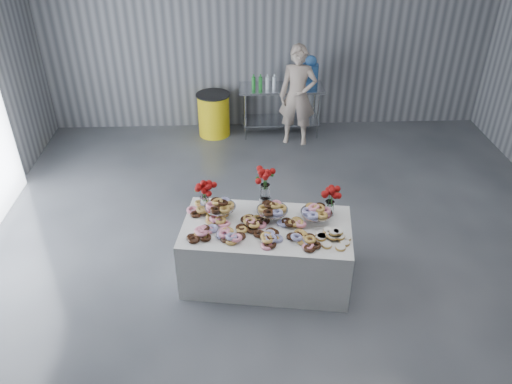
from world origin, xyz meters
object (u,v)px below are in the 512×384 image
water_jug (310,73)px  trash_barrel (214,114)px  prep_table (281,102)px  person (298,96)px  display_table (266,252)px

water_jug → trash_barrel: bearing=-180.0°
prep_table → water_jug: 0.73m
water_jug → trash_barrel: 1.88m
person → water_jug: bearing=68.4°
person → trash_barrel: size_ratio=2.23×
display_table → trash_barrel: (-0.72, 3.90, 0.02)m
display_table → person: person is taller
prep_table → person: 0.51m
prep_table → person: bearing=-56.2°
prep_table → water_jug: size_ratio=2.71×
display_table → water_jug: 4.11m
person → prep_table: bearing=136.4°
water_jug → trash_barrel: (-1.72, -0.00, -0.76)m
water_jug → person: bearing=-124.2°
display_table → prep_table: bearing=82.6°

